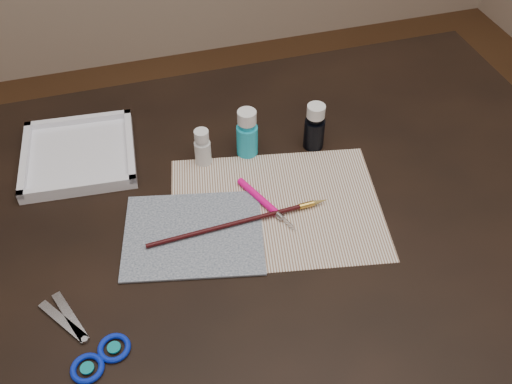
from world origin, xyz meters
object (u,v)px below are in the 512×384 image
object	(u,v)px
paint_bottle_cyan	(247,133)
paint_bottle_navy	(315,126)
paper	(276,208)
paint_bottle_white	(202,147)
palette_tray	(79,154)
canvas	(193,234)
scissors	(74,335)

from	to	relation	value
paint_bottle_cyan	paint_bottle_navy	bearing A→B (deg)	-7.21
paper	paint_bottle_navy	distance (m)	0.19
paint_bottle_white	paint_bottle_navy	size ratio (longest dim) A/B	0.79
paper	palette_tray	world-z (taller)	palette_tray
canvas	paint_bottle_cyan	size ratio (longest dim) A/B	2.35
canvas	paint_bottle_navy	size ratio (longest dim) A/B	2.41
canvas	paint_bottle_cyan	xyz separation A→B (m)	(0.14, 0.17, 0.05)
paint_bottle_white	paint_bottle_cyan	xyz separation A→B (m)	(0.09, 0.00, 0.01)
paint_bottle_white	paper	bearing A→B (deg)	-57.87
paint_bottle_navy	scissors	bearing A→B (deg)	-147.79
paint_bottle_cyan	scissors	size ratio (longest dim) A/B	0.54
canvas	palette_tray	world-z (taller)	palette_tray
paper	scissors	xyz separation A→B (m)	(-0.35, -0.16, 0.00)
canvas	paint_bottle_navy	world-z (taller)	paint_bottle_navy
paint_bottle_cyan	scissors	xyz separation A→B (m)	(-0.35, -0.32, -0.04)
canvas	paper	bearing A→B (deg)	7.70
paper	paint_bottle_cyan	size ratio (longest dim) A/B	3.71
canvas	paint_bottle_navy	xyz separation A→B (m)	(0.27, 0.16, 0.04)
paper	paint_bottle_white	size ratio (longest dim) A/B	4.86
canvas	paint_bottle_navy	bearing A→B (deg)	30.31
paper	paint_bottle_cyan	world-z (taller)	paint_bottle_cyan
paint_bottle_cyan	palette_tray	world-z (taller)	paint_bottle_cyan
paper	paint_bottle_white	bearing A→B (deg)	122.13
palette_tray	paper	bearing A→B (deg)	-35.44
scissors	canvas	bearing A→B (deg)	-90.84
paint_bottle_cyan	palette_tray	size ratio (longest dim) A/B	0.48
paint_bottle_white	palette_tray	world-z (taller)	paint_bottle_white
paint_bottle_white	scissors	size ratio (longest dim) A/B	0.41
paint_bottle_white	palette_tray	size ratio (longest dim) A/B	0.36
canvas	palette_tray	bearing A→B (deg)	124.15
palette_tray	canvas	bearing A→B (deg)	-55.85
paper	paint_bottle_navy	xyz separation A→B (m)	(0.12, 0.14, 0.05)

